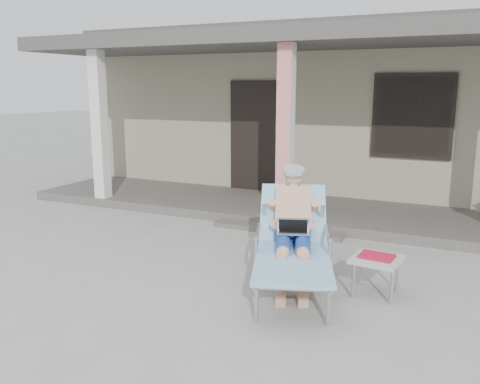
% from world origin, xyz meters
% --- Properties ---
extents(ground, '(60.00, 60.00, 0.00)m').
position_xyz_m(ground, '(0.00, 0.00, 0.00)').
color(ground, '#9E9E99').
rests_on(ground, ground).
extents(house, '(10.40, 5.40, 3.30)m').
position_xyz_m(house, '(0.00, 6.50, 1.67)').
color(house, gray).
rests_on(house, ground).
extents(porch_deck, '(10.00, 2.00, 0.15)m').
position_xyz_m(porch_deck, '(0.00, 3.00, 0.07)').
color(porch_deck, '#605B56').
rests_on(porch_deck, ground).
extents(porch_overhang, '(10.00, 2.30, 2.85)m').
position_xyz_m(porch_overhang, '(0.00, 2.95, 2.79)').
color(porch_overhang, silver).
rests_on(porch_overhang, porch_deck).
extents(porch_step, '(2.00, 0.30, 0.07)m').
position_xyz_m(porch_step, '(0.00, 1.85, 0.04)').
color(porch_step, '#605B56').
rests_on(porch_step, ground).
extents(lounger, '(1.35, 2.08, 1.31)m').
position_xyz_m(lounger, '(0.87, 0.03, 0.81)').
color(lounger, '#B7B7BC').
rests_on(lounger, ground).
extents(side_table, '(0.53, 0.53, 0.43)m').
position_xyz_m(side_table, '(1.76, 0.11, 0.37)').
color(side_table, '#B5B5B0').
rests_on(side_table, ground).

